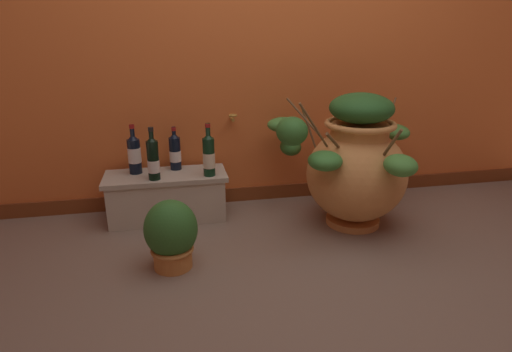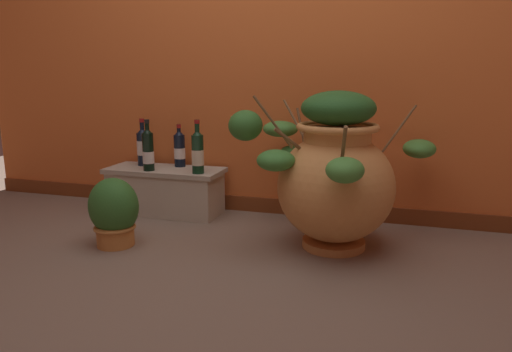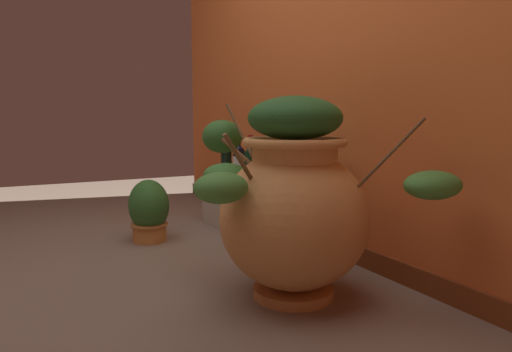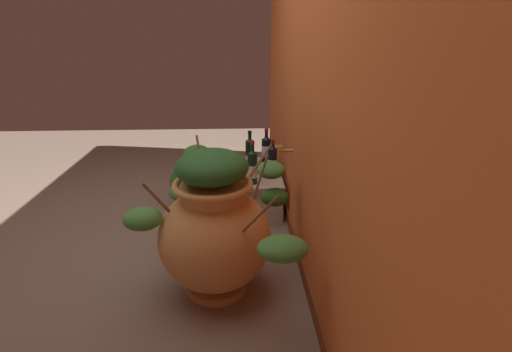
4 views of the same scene
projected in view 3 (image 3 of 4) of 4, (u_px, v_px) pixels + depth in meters
The scene contains 9 objects.
ground_plane at pixel (129, 284), 2.08m from camera, with size 7.00×7.00×0.00m, color #7A6656.
back_wall at pixel (350, 12), 2.46m from camera, with size 4.40×0.33×2.60m.
terracotta_urn at pixel (293, 202), 1.91m from camera, with size 1.04×0.90×0.83m.
stone_ledge at pixel (243, 204), 3.09m from camera, with size 0.77×0.32×0.30m.
wine_bottle_left at pixel (259, 166), 3.03m from camera, with size 0.07×0.07×0.28m.
wine_bottle_middle at pixel (239, 161), 3.24m from camera, with size 0.08×0.08×0.32m.
wine_bottle_right at pixel (250, 168), 2.77m from camera, with size 0.08×0.08×0.33m.
wine_bottle_back at pixel (226, 163), 3.07m from camera, with size 0.07×0.07×0.33m.
potted_shrub at pixel (149, 211), 2.78m from camera, with size 0.27×0.24×0.37m.
Camera 3 is at (2.04, -0.41, 0.75)m, focal length 32.66 mm.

